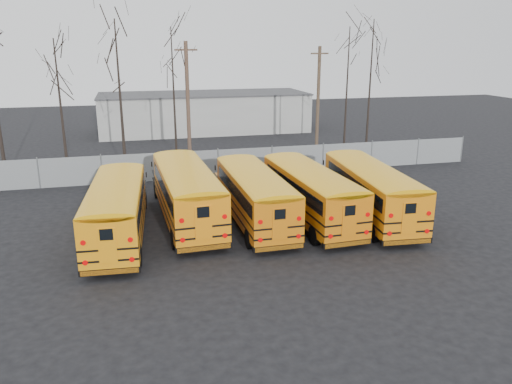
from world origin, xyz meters
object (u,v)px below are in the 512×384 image
object	(u,v)px
bus_a	(117,206)
bus_b	(186,189)
utility_pole_left	(188,104)
utility_pole_right	(318,99)
bus_c	(254,192)
bus_e	(370,187)
bus_d	(309,189)

from	to	relation	value
bus_a	bus_b	distance (m)	3.92
utility_pole_left	utility_pole_right	size ratio (longest dim) A/B	1.04
bus_b	bus_c	distance (m)	3.59
utility_pole_left	utility_pole_right	xyz separation A→B (m)	(11.47, 2.74, -0.19)
bus_b	bus_e	bearing A→B (deg)	-12.36
utility_pole_right	bus_d	bearing A→B (deg)	-117.92
bus_e	bus_c	bearing A→B (deg)	178.09
bus_c	utility_pole_right	xyz separation A→B (m)	(9.71, 16.14, 2.94)
bus_b	bus_d	distance (m)	6.57
bus_d	utility_pole_right	distance (m)	17.99
bus_c	bus_d	world-z (taller)	bus_d
utility_pole_right	bus_c	bearing A→B (deg)	-126.75
bus_d	utility_pole_left	world-z (taller)	utility_pole_left
bus_c	utility_pole_left	world-z (taller)	utility_pole_left
bus_d	utility_pole_left	bearing A→B (deg)	106.46
bus_d	bus_a	bearing A→B (deg)	179.49
bus_b	bus_a	bearing A→B (deg)	-156.50
bus_a	utility_pole_left	distance (m)	15.33
bus_e	utility_pole_left	bearing A→B (deg)	124.40
bus_a	bus_b	world-z (taller)	bus_b
bus_a	bus_e	xyz separation A→B (m)	(13.31, -0.04, 0.03)
utility_pole_left	utility_pole_right	distance (m)	11.79
bus_b	bus_e	xyz separation A→B (m)	(9.78, -1.74, -0.07)
bus_b	bus_d	bearing A→B (deg)	-13.84
bus_e	utility_pole_right	size ratio (longest dim) A/B	1.20
bus_b	bus_c	xyz separation A→B (m)	(3.44, -1.03, -0.11)
bus_c	utility_pole_right	bearing A→B (deg)	58.40
bus_b	utility_pole_right	size ratio (longest dim) A/B	1.24
utility_pole_right	bus_e	bearing A→B (deg)	-107.01
bus_d	utility_pole_right	bearing A→B (deg)	65.09
utility_pole_left	utility_pole_right	world-z (taller)	utility_pole_left
utility_pole_left	bus_d	bearing A→B (deg)	-62.26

